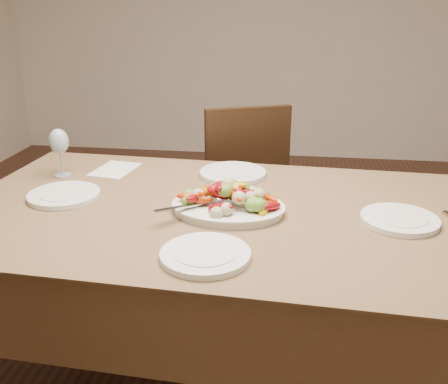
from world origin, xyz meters
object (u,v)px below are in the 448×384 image
plate_right (400,220)px  plate_near (205,255)px  chair_far (236,188)px  dining_table (224,305)px  serving_platter (228,209)px  plate_left (64,195)px  wine_glass (60,151)px  plate_far (233,173)px

plate_right → plate_near: size_ratio=0.97×
chair_far → plate_right: bearing=99.7°
dining_table → plate_right: (0.57, -0.03, 0.39)m
dining_table → serving_platter: bearing=-56.8°
dining_table → plate_right: 0.69m
chair_far → serving_platter: chair_far is taller
plate_left → wine_glass: (-0.11, 0.22, 0.09)m
serving_platter → wine_glass: size_ratio=1.78×
plate_right → plate_far: bearing=146.9°
plate_near → wine_glass: (-0.68, 0.59, 0.09)m
dining_table → chair_far: bearing=94.0°
chair_far → wine_glass: size_ratio=4.64×
plate_right → plate_near: bearing=-151.0°
dining_table → plate_near: bearing=-90.5°
plate_left → plate_far: bearing=29.5°
dining_table → plate_near: size_ratio=7.36×
plate_near → plate_right: bearing=29.0°
plate_near → chair_far: bearing=92.8°
dining_table → serving_platter: serving_platter is taller
plate_far → wine_glass: 0.69m
plate_near → wine_glass: wine_glass is taller
dining_table → wine_glass: (-0.69, 0.25, 0.48)m
plate_right → wine_glass: (-1.25, 0.28, 0.09)m
serving_platter → plate_near: bearing=-93.7°
dining_table → plate_left: size_ratio=7.27×
plate_left → dining_table: bearing=-2.5°
chair_far → plate_far: (0.05, -0.60, 0.29)m
chair_far → plate_right: chair_far is taller
plate_left → plate_near: 0.69m
plate_left → plate_near: same height
serving_platter → plate_far: (-0.03, 0.37, -0.00)m
chair_far → wine_glass: wine_glass is taller
chair_far → plate_near: chair_far is taller
dining_table → plate_far: plate_far is taller
plate_left → plate_far: size_ratio=0.95×
plate_near → plate_far: bearing=90.7°
serving_platter → plate_far: size_ratio=1.37×
dining_table → wine_glass: 0.88m
dining_table → plate_left: 0.70m
chair_far → serving_platter: bearing=71.8°
chair_far → plate_left: 1.10m
dining_table → plate_near: 0.52m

